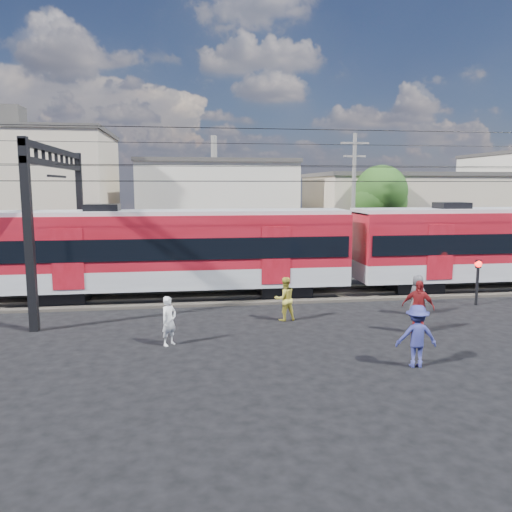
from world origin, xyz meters
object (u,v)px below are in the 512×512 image
object	(u,v)px
crossing_signal	(478,274)
pedestrian_c	(417,336)
pedestrian_a	(169,321)
commuter_train	(180,249)

from	to	relation	value
crossing_signal	pedestrian_c	bearing A→B (deg)	-131.85
pedestrian_a	pedestrian_c	xyz separation A→B (m)	(7.26, -3.05, 0.10)
pedestrian_c	pedestrian_a	bearing A→B (deg)	-15.33
pedestrian_a	pedestrian_c	distance (m)	7.88
pedestrian_a	pedestrian_c	size ratio (longest dim) A/B	0.89
pedestrian_a	pedestrian_c	bearing A→B (deg)	-67.61
commuter_train	crossing_signal	size ratio (longest dim) A/B	24.62
commuter_train	crossing_signal	bearing A→B (deg)	-13.00
commuter_train	pedestrian_a	size ratio (longest dim) A/B	30.33
commuter_train	pedestrian_a	distance (m)	7.03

